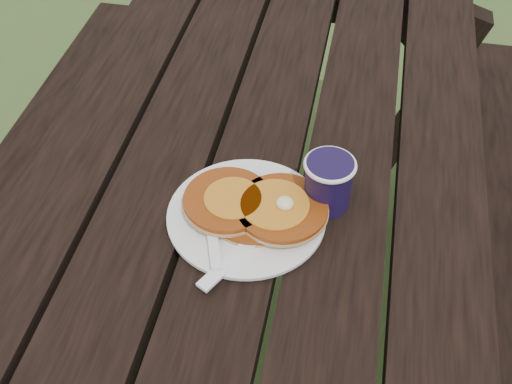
% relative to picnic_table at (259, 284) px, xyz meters
% --- Properties ---
extents(ground, '(60.00, 60.00, 0.00)m').
position_rel_picnic_table_xyz_m(ground, '(0.00, 0.00, -0.37)').
color(ground, '#395022').
rests_on(ground, ground).
extents(picnic_table, '(1.36, 1.80, 0.75)m').
position_rel_picnic_table_xyz_m(picnic_table, '(0.00, 0.00, 0.00)').
color(picnic_table, black).
rests_on(picnic_table, ground).
extents(plate, '(0.29, 0.29, 0.01)m').
position_rel_picnic_table_xyz_m(plate, '(0.01, -0.15, 0.39)').
color(plate, white).
rests_on(plate, picnic_table).
extents(pancake_stack, '(0.22, 0.14, 0.04)m').
position_rel_picnic_table_xyz_m(pancake_stack, '(0.02, -0.15, 0.41)').
color(pancake_stack, '#8F3D10').
rests_on(pancake_stack, plate).
extents(knife, '(0.10, 0.17, 0.00)m').
position_rel_picnic_table_xyz_m(knife, '(0.02, -0.22, 0.39)').
color(knife, white).
rests_on(knife, plate).
extents(fork, '(0.08, 0.16, 0.01)m').
position_rel_picnic_table_xyz_m(fork, '(-0.03, -0.22, 0.40)').
color(fork, white).
rests_on(fork, plate).
extents(coffee_cup, '(0.08, 0.08, 0.09)m').
position_rel_picnic_table_xyz_m(coffee_cup, '(0.13, -0.10, 0.43)').
color(coffee_cup, black).
rests_on(coffee_cup, picnic_table).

